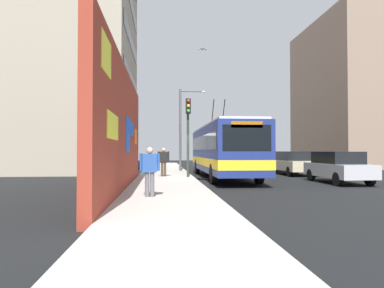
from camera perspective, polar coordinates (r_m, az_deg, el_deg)
ground_plane at (r=18.08m, az=0.65°, el=-6.30°), size 80.00×80.00×0.00m
sidewalk_slab at (r=17.98m, az=-4.46°, el=-6.09°), size 48.00×3.20×0.15m
graffiti_wall at (r=13.63m, az=-11.61°, el=2.25°), size 13.21×0.32×4.85m
building_far_left at (r=30.66m, az=-19.50°, el=14.69°), size 13.32×9.60×19.93m
building_far_right at (r=38.71m, az=24.27°, el=7.62°), size 12.75×6.50×14.94m
city_bus at (r=20.16m, az=5.20°, el=-0.83°), size 11.61×2.53×4.89m
parked_car_silver at (r=18.47m, az=23.42°, el=-3.51°), size 4.22×1.77×1.58m
parked_car_champagne at (r=23.75m, az=16.69°, el=-3.01°), size 4.48×1.87×1.58m
parked_car_navy at (r=28.76m, az=12.74°, el=-2.70°), size 4.82×1.87×1.58m
pedestrian_midblock at (r=19.49m, az=-4.86°, el=-2.67°), size 0.22×0.74×1.64m
pedestrian_near_wall at (r=10.88m, az=-7.16°, el=-4.03°), size 0.22×0.65×1.58m
traffic_light at (r=18.88m, az=-0.67°, el=3.35°), size 0.49×0.28×4.41m
street_lamp at (r=25.14m, az=-1.44°, el=3.56°), size 0.44×1.97×6.08m
flying_pigeons at (r=22.40m, az=1.74°, el=15.76°), size 0.32×0.53×0.17m
curbside_puddle at (r=19.40m, az=2.04°, el=-5.95°), size 1.32×1.32×0.00m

